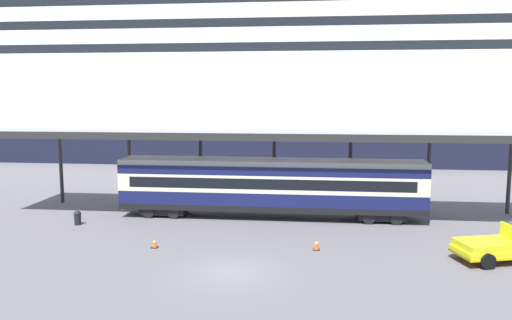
% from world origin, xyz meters
% --- Properties ---
extents(ground_plane, '(400.00, 400.00, 0.00)m').
position_xyz_m(ground_plane, '(0.00, 0.00, 0.00)').
color(ground_plane, '#59565C').
extents(cruise_ship, '(125.18, 31.71, 32.38)m').
position_xyz_m(cruise_ship, '(12.90, 51.77, 11.31)').
color(cruise_ship, black).
rests_on(cruise_ship, ground).
extents(platform_canopy, '(39.70, 6.05, 6.35)m').
position_xyz_m(platform_canopy, '(0.93, 11.63, 6.05)').
color(platform_canopy, silver).
rests_on(platform_canopy, ground).
extents(train_carriage, '(21.06, 2.81, 4.11)m').
position_xyz_m(train_carriage, '(0.93, 11.16, 2.30)').
color(train_carriage, black).
rests_on(train_carriage, ground).
extents(traffic_cone_near, '(0.36, 0.36, 0.64)m').
position_xyz_m(traffic_cone_near, '(-4.98, 3.38, 0.31)').
color(traffic_cone_near, black).
rests_on(traffic_cone_near, ground).
extents(traffic_cone_mid, '(0.36, 0.36, 0.74)m').
position_xyz_m(traffic_cone_mid, '(4.10, 3.98, 0.37)').
color(traffic_cone_mid, black).
rests_on(traffic_cone_mid, ground).
extents(quay_bollard, '(0.48, 0.48, 0.96)m').
position_xyz_m(quay_bollard, '(-11.63, 7.72, 0.52)').
color(quay_bollard, black).
rests_on(quay_bollard, ground).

